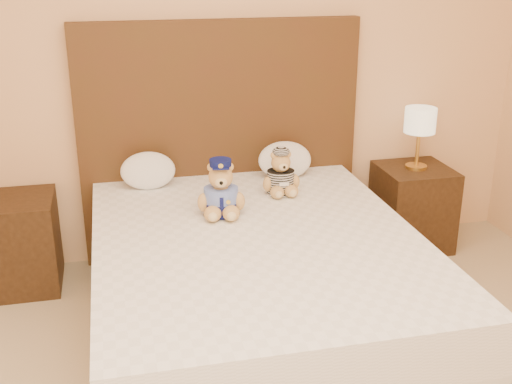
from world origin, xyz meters
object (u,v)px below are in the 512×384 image
bed (257,284)px  lamp (420,123)px  nightstand_right (412,207)px  pillow_left (148,169)px  pillow_right (285,158)px  nightstand_left (18,243)px  teddy_police (221,188)px  teddy_prisoner (281,172)px

bed → lamp: 1.59m
nightstand_right → pillow_left: size_ratio=1.70×
bed → pillow_left: bearing=119.6°
nightstand_right → pillow_right: 0.96m
pillow_right → nightstand_right: bearing=-2.0°
nightstand_left → teddy_police: size_ratio=1.80×
nightstand_right → pillow_right: (-0.88, 0.03, 0.39)m
teddy_prisoner → pillow_right: 0.30m
nightstand_left → lamp: (2.50, 0.00, 0.57)m
nightstand_left → lamp: bearing=0.0°
nightstand_left → teddy_police: 1.30m
lamp → teddy_prisoner: 1.03m
nightstand_right → teddy_prisoner: 1.09m
pillow_right → bed: bearing=-114.1°
bed → teddy_police: size_ratio=6.54×
nightstand_left → nightstand_right: bearing=0.0°
bed → nightstand_right: same height
teddy_prisoner → nightstand_left: bearing=169.4°
nightstand_left → teddy_prisoner: size_ratio=2.13×
pillow_left → teddy_prisoner: bearing=-20.7°
bed → pillow_right: 0.99m
pillow_right → teddy_police: bearing=-133.5°
bed → nightstand_left: bearing=147.4°
teddy_prisoner → pillow_left: teddy_prisoner is taller
lamp → bed: bearing=-147.4°
bed → nightstand_left: same height
nightstand_right → pillow_right: pillow_right is taller
nightstand_left → teddy_prisoner: 1.59m
lamp → pillow_right: 0.90m
pillow_left → pillow_right: 0.84m
nightstand_left → nightstand_right: 2.50m
nightstand_right → pillow_right: bearing=178.0°
teddy_police → pillow_left: bearing=131.5°
bed → lamp: bearing=32.6°
lamp → pillow_left: (-1.72, 0.03, -0.18)m
nightstand_left → teddy_police: (1.12, -0.49, 0.43)m
teddy_police → teddy_prisoner: bearing=39.6°
teddy_prisoner → pillow_left: 0.79m
nightstand_left → pillow_left: pillow_left is taller
bed → nightstand_right: bearing=32.6°
bed → pillow_left: 1.03m
nightstand_left → pillow_left: 0.87m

